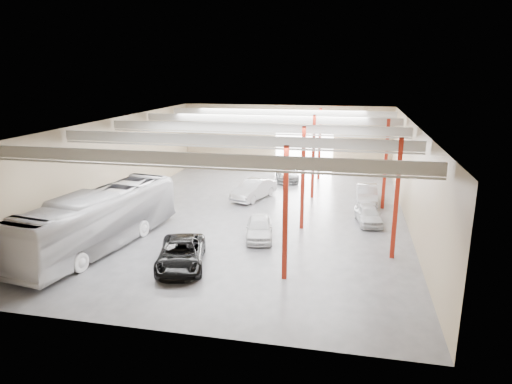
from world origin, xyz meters
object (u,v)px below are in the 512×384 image
at_px(car_row_a, 259,228).
at_px(car_right_far, 368,214).
at_px(car_row_b, 254,190).
at_px(car_row_c, 287,172).
at_px(black_sedan, 181,254).
at_px(car_right_near, 367,194).
at_px(coach_bus, 99,220).

distance_m(car_row_a, car_right_far, 8.28).
xyz_separation_m(car_row_b, car_row_c, (1.74, 7.50, -0.07)).
bearing_deg(black_sedan, car_right_near, 40.05).
bearing_deg(car_row_b, coach_bus, -99.62).
bearing_deg(car_right_far, car_row_c, 112.60).
xyz_separation_m(car_right_near, car_right_far, (0.00, -5.20, -0.09)).
bearing_deg(black_sedan, coach_bus, 148.67).
relative_size(coach_bus, car_right_far, 3.27).
xyz_separation_m(car_row_a, car_right_far, (6.97, 4.48, -0.05)).
height_order(car_row_b, car_row_c, car_row_b).
height_order(car_row_c, car_right_far, car_row_c).
bearing_deg(car_right_far, car_right_near, 80.43).
bearing_deg(coach_bus, car_row_a, 29.82).
distance_m(black_sedan, car_row_c, 21.85).
bearing_deg(car_right_near, car_right_far, -91.08).
bearing_deg(black_sedan, car_row_c, 67.51).
bearing_deg(car_right_near, car_row_b, -176.77).
xyz_separation_m(coach_bus, car_row_b, (6.84, 12.50, -0.96)).
bearing_deg(car_right_far, black_sedan, -146.35).
xyz_separation_m(coach_bus, car_right_far, (16.13, 8.00, -1.11)).
bearing_deg(coach_bus, car_row_c, 75.58).
xyz_separation_m(car_row_c, car_right_near, (7.55, -6.80, 0.00)).
relative_size(car_row_b, car_row_c, 0.96).
relative_size(car_row_a, car_row_c, 0.80).
bearing_deg(car_right_near, black_sedan, -125.77).
distance_m(car_right_near, car_right_far, 5.20).
xyz_separation_m(black_sedan, car_row_c, (2.75, 21.68, 0.01)).
height_order(coach_bus, car_row_c, coach_bus).
relative_size(car_row_b, car_right_far, 1.27).
distance_m(car_row_b, car_row_c, 7.70).
xyz_separation_m(coach_bus, car_row_a, (9.17, 3.52, -1.06)).
xyz_separation_m(black_sedan, car_right_near, (10.30, 14.88, 0.01)).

